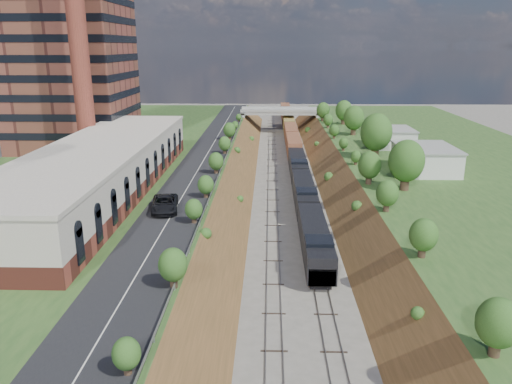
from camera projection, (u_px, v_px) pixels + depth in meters
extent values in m
cube|color=#2D5021|center=(114.00, 172.00, 95.66)|extent=(44.00, 180.00, 5.00)
cube|color=#2D5021|center=(461.00, 174.00, 93.90)|extent=(44.00, 180.00, 5.00)
cube|color=brown|center=(228.00, 185.00, 95.78)|extent=(10.00, 180.00, 10.00)
cube|color=brown|center=(343.00, 186.00, 95.19)|extent=(10.00, 180.00, 10.00)
cube|color=gray|center=(272.00, 185.00, 95.53)|extent=(1.58, 180.00, 0.18)
cube|color=gray|center=(299.00, 185.00, 95.39)|extent=(1.58, 180.00, 0.18)
cube|color=black|center=(204.00, 159.00, 94.48)|extent=(8.00, 180.00, 0.10)
cube|color=#99999E|center=(226.00, 157.00, 94.22)|extent=(0.06, 171.00, 0.30)
cube|color=brown|center=(101.00, 184.00, 73.41)|extent=(14.00, 62.00, 2.20)
cube|color=beige|center=(99.00, 163.00, 72.50)|extent=(14.00, 62.00, 4.30)
cube|color=beige|center=(97.00, 146.00, 71.82)|extent=(14.30, 62.30, 0.50)
cube|color=brown|center=(68.00, 39.00, 100.57)|extent=(22.00, 22.00, 44.00)
cylinder|color=brown|center=(79.00, 50.00, 85.57)|extent=(3.20, 3.20, 40.00)
cube|color=gray|center=(243.00, 122.00, 154.39)|extent=(1.50, 8.00, 6.20)
cube|color=gray|center=(317.00, 122.00, 153.77)|extent=(1.50, 8.00, 6.20)
cube|color=gray|center=(280.00, 112.00, 153.21)|extent=(24.00, 8.00, 1.00)
cube|color=gray|center=(280.00, 111.00, 149.15)|extent=(24.00, 0.30, 0.80)
cube|color=gray|center=(280.00, 108.00, 156.82)|extent=(24.00, 0.30, 0.80)
cube|color=silver|center=(425.00, 160.00, 85.21)|extent=(9.00, 12.00, 4.00)
cube|color=silver|center=(392.00, 138.00, 106.38)|extent=(8.00, 10.00, 3.60)
cylinder|color=#473323|center=(405.00, 182.00, 74.07)|extent=(1.30, 1.30, 2.62)
ellipsoid|color=#30531D|center=(407.00, 161.00, 73.18)|extent=(5.25, 5.25, 6.30)
cylinder|color=#473323|center=(192.00, 232.00, 55.85)|extent=(0.66, 0.66, 1.22)
ellipsoid|color=#30531D|center=(191.00, 220.00, 55.44)|extent=(2.45, 2.45, 2.94)
cube|color=black|center=(319.00, 278.00, 56.43)|extent=(2.40, 4.00, 0.90)
cube|color=black|center=(315.00, 239.00, 62.25)|extent=(3.23, 19.36, 3.22)
cube|color=black|center=(321.00, 273.00, 54.61)|extent=(2.97, 3.00, 1.80)
cube|color=silver|center=(321.00, 264.00, 54.33)|extent=(2.97, 3.00, 0.15)
cube|color=black|center=(319.00, 243.00, 56.84)|extent=(3.16, 3.10, 0.90)
cube|color=black|center=(304.00, 193.00, 81.78)|extent=(3.23, 19.36, 3.22)
cube|color=black|center=(298.00, 165.00, 101.31)|extent=(3.23, 19.36, 3.22)
cube|color=brown|center=(289.00, 124.00, 152.53)|extent=(3.23, 85.65, 3.87)
imported|color=black|center=(165.00, 204.00, 64.45)|extent=(4.25, 7.45, 1.96)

